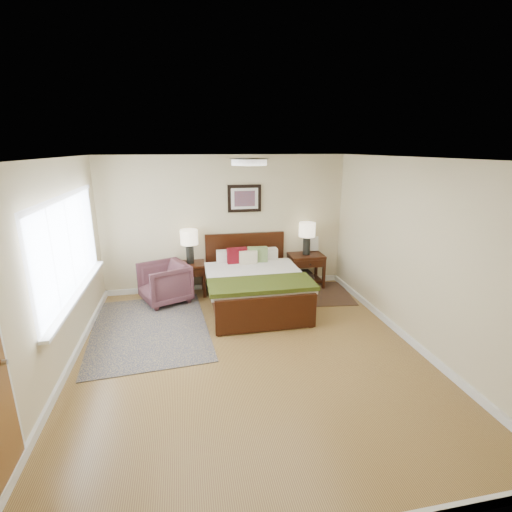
% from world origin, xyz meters
% --- Properties ---
extents(floor, '(5.00, 5.00, 0.00)m').
position_xyz_m(floor, '(0.00, 0.00, 0.00)').
color(floor, olive).
rests_on(floor, ground).
extents(back_wall, '(4.50, 0.04, 2.50)m').
position_xyz_m(back_wall, '(0.00, 2.50, 1.25)').
color(back_wall, beige).
rests_on(back_wall, ground).
extents(front_wall, '(4.50, 0.04, 2.50)m').
position_xyz_m(front_wall, '(0.00, -2.50, 1.25)').
color(front_wall, beige).
rests_on(front_wall, ground).
extents(left_wall, '(0.04, 5.00, 2.50)m').
position_xyz_m(left_wall, '(-2.25, 0.00, 1.25)').
color(left_wall, beige).
rests_on(left_wall, ground).
extents(right_wall, '(0.04, 5.00, 2.50)m').
position_xyz_m(right_wall, '(2.25, 0.00, 1.25)').
color(right_wall, beige).
rests_on(right_wall, ground).
extents(ceiling, '(4.50, 5.00, 0.02)m').
position_xyz_m(ceiling, '(0.00, 0.00, 2.50)').
color(ceiling, white).
rests_on(ceiling, back_wall).
extents(window, '(0.11, 2.72, 1.32)m').
position_xyz_m(window, '(-2.20, 0.70, 1.38)').
color(window, silver).
rests_on(window, left_wall).
extents(ceil_fixture, '(0.44, 0.44, 0.08)m').
position_xyz_m(ceil_fixture, '(0.00, 0.00, 2.47)').
color(ceil_fixture, white).
rests_on(ceil_fixture, ceiling).
extents(bed, '(1.62, 1.95, 1.05)m').
position_xyz_m(bed, '(0.35, 1.54, 0.49)').
color(bed, '#321607').
rests_on(bed, ground).
extents(wall_art, '(0.62, 0.05, 0.50)m').
position_xyz_m(wall_art, '(0.35, 2.47, 1.72)').
color(wall_art, black).
rests_on(wall_art, back_wall).
extents(nightstand_left, '(0.50, 0.45, 0.60)m').
position_xyz_m(nightstand_left, '(-0.69, 2.25, 0.48)').
color(nightstand_left, '#321607').
rests_on(nightstand_left, ground).
extents(nightstand_right, '(0.65, 0.49, 0.65)m').
position_xyz_m(nightstand_right, '(1.51, 2.26, 0.39)').
color(nightstand_right, '#321607').
rests_on(nightstand_right, ground).
extents(lamp_left, '(0.31, 0.31, 0.61)m').
position_xyz_m(lamp_left, '(-0.69, 2.27, 1.02)').
color(lamp_left, black).
rests_on(lamp_left, nightstand_left).
extents(lamp_right, '(0.31, 0.31, 0.61)m').
position_xyz_m(lamp_right, '(1.51, 2.27, 1.07)').
color(lamp_right, black).
rests_on(lamp_right, nightstand_right).
extents(armchair, '(1.00, 0.99, 0.70)m').
position_xyz_m(armchair, '(-1.15, 2.00, 0.35)').
color(armchair, brown).
rests_on(armchair, ground).
extents(rug_persian, '(1.85, 2.48, 0.01)m').
position_xyz_m(rug_persian, '(-1.35, 1.00, 0.01)').
color(rug_persian, '#0C143D').
rests_on(rug_persian, ground).
extents(rug_navy, '(0.91, 1.25, 0.01)m').
position_xyz_m(rug_navy, '(1.80, 1.80, 0.01)').
color(rug_navy, black).
rests_on(rug_navy, ground).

